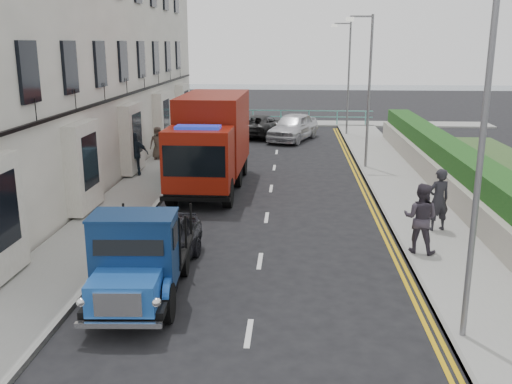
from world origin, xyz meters
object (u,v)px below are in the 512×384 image
Objects in this scene: lamp_near at (475,144)px; pedestrian_east_near at (438,200)px; lamp_mid at (367,83)px; lamp_far at (347,72)px; parked_car_front at (158,246)px; bedford_lorry at (137,264)px; red_lorry at (211,140)px.

pedestrian_east_near is at bearing 79.94° from lamp_near.
lamp_mid is (0.00, 16.00, 0.00)m from lamp_near.
lamp_near is at bearing -90.00° from lamp_far.
lamp_far is 1.68× the size of parked_car_front.
pedestrian_east_near is at bearing -82.75° from lamp_mid.
lamp_near is at bearing -20.83° from parked_car_front.
pedestrian_east_near is (1.19, -9.32, -2.90)m from lamp_mid.
pedestrian_east_near is at bearing 31.78° from bedford_lorry.
bedford_lorry is at bearing -114.48° from lamp_mid.
parked_car_front is (-6.78, -22.88, -3.29)m from lamp_far.
red_lorry is 9.51m from pedestrian_east_near.
lamp_mid is 7.96m from red_lorry.
bedford_lorry is at bearing -105.23° from lamp_far.
bedford_lorry is 1.13× the size of parked_car_front.
lamp_near is 16.00m from lamp_mid.
lamp_mid and lamp_far have the same top height.
pedestrian_east_near is (1.19, 6.68, -2.90)m from lamp_near.
lamp_near reaches higher than parked_car_front.
lamp_far is 19.57m from pedestrian_east_near.
parked_car_front is at bearing -117.75° from lamp_mid.
bedford_lorry is at bearing -85.86° from parked_car_front.
lamp_mid reaches higher than bedford_lorry.
red_lorry is 3.66× the size of pedestrian_east_near.
red_lorry is at bearing 86.09° from bedford_lorry.
lamp_mid is 1.68× the size of parked_car_front.
lamp_far is (0.00, 26.00, 0.00)m from lamp_near.
lamp_far is at bearing -103.69° from pedestrian_east_near.
lamp_far is 24.09m from parked_car_front.
red_lorry is at bearing 92.83° from parked_car_front.
parked_car_front is at bearing -90.09° from red_lorry.
red_lorry is (-6.62, 12.05, -2.01)m from lamp_near.
red_lorry reaches higher than pedestrian_east_near.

